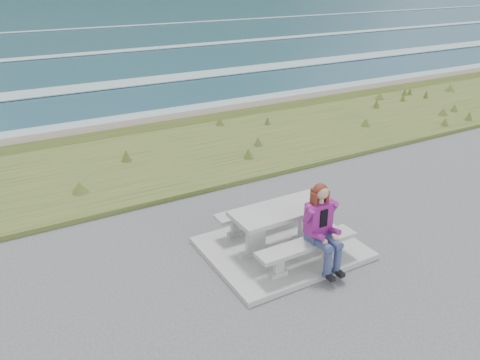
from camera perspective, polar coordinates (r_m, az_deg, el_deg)
The scene contains 8 objects.
concrete_slab at distance 8.35m, azimuth 5.08°, elevation -8.27°, with size 2.60×2.10×0.10m, color gray.
picnic_table at distance 8.03m, azimuth 5.24°, elevation -4.47°, with size 1.80×0.75×0.75m.
bench_landward at distance 7.67m, azimuth 8.16°, elevation -8.17°, with size 1.80×0.35×0.45m.
bench_seaward at distance 8.65m, azimuth 2.56°, elevation -3.89°, with size 1.80×0.35×0.45m.
grass_verge at distance 12.35m, azimuth -8.10°, elevation 2.54°, with size 160.00×4.50×0.22m, color #2F4A1B.
shore_drop at distance 14.94m, azimuth -12.33°, elevation 6.10°, with size 160.00×0.80×2.20m, color #64584B.
ocean at distance 31.72m, azimuth -22.02°, elevation 11.23°, with size 1600.00×1600.00×0.09m.
seated_woman at distance 7.61m, azimuth 10.13°, elevation -7.07°, with size 0.41×0.72×1.43m.
Camera 1 is at (-4.10, -5.73, 4.55)m, focal length 35.00 mm.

